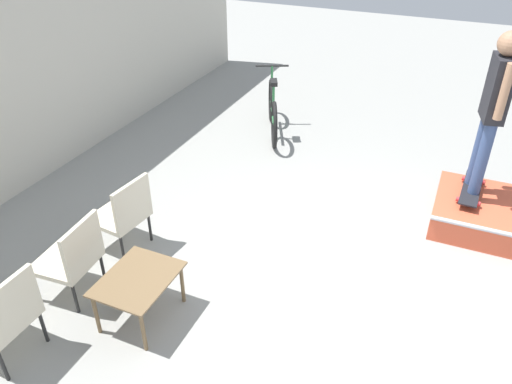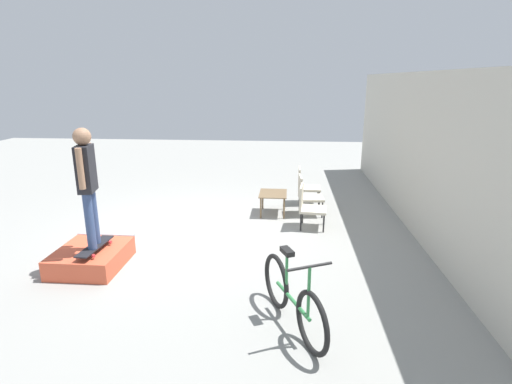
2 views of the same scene
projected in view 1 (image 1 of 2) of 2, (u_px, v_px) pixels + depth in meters
The scene contains 9 objects.
ground_plane at pixel (345, 280), 5.07m from camera, with size 24.00×24.00×0.00m, color gray.
skate_ramp_box at pixel (479, 212), 5.82m from camera, with size 1.15×1.00×0.33m.
skateboard_on_ramp at pixel (471, 188), 5.83m from camera, with size 0.85×0.29×0.07m.
person_skater at pixel (495, 101), 5.25m from camera, with size 0.56×0.27×1.80m.
coffee_table at pixel (138, 283), 4.44m from camera, with size 0.74×0.59×0.47m.
patio_chair_left at pixel (3, 316), 4.03m from camera, with size 0.52×0.52×0.86m.
patio_chair_center at pixel (73, 256), 4.66m from camera, with size 0.56×0.56×0.86m.
patio_chair_right at pixel (124, 212), 5.27m from camera, with size 0.57×0.57×0.86m.
bicycle at pixel (273, 111), 7.82m from camera, with size 1.56×0.79×0.98m.
Camera 1 is at (-3.86, -0.70, 3.46)m, focal length 35.00 mm.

